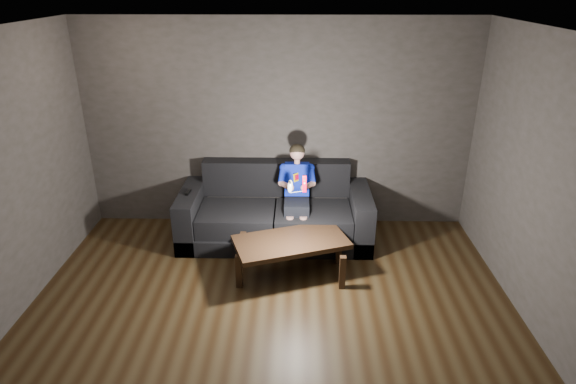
{
  "coord_description": "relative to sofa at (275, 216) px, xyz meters",
  "views": [
    {
      "loc": [
        0.25,
        -3.48,
        3.08
      ],
      "look_at": [
        0.15,
        1.55,
        0.85
      ],
      "focal_mm": 30.0,
      "sensor_mm": 36.0,
      "label": 1
    }
  ],
  "objects": [
    {
      "name": "wii_remote_red",
      "position": [
        0.36,
        -0.5,
        0.67
      ],
      "size": [
        0.05,
        0.07,
        0.19
      ],
      "color": "red",
      "rests_on": "child"
    },
    {
      "name": "nunchuk_white",
      "position": [
        0.2,
        -0.5,
        0.63
      ],
      "size": [
        0.08,
        0.11,
        0.16
      ],
      "color": "silver",
      "rests_on": "child"
    },
    {
      "name": "floor",
      "position": [
        0.02,
        -2.02,
        -0.3
      ],
      "size": [
        5.0,
        5.0,
        0.0
      ],
      "primitive_type": "plane",
      "color": "black",
      "rests_on": "ground"
    },
    {
      "name": "wii_remote_black",
      "position": [
        -1.08,
        -0.09,
        0.37
      ],
      "size": [
        0.05,
        0.16,
        0.03
      ],
      "color": "black",
      "rests_on": "sofa"
    },
    {
      "name": "coffee_table",
      "position": [
        0.21,
        -0.87,
        0.09
      ],
      "size": [
        1.36,
        0.98,
        0.45
      ],
      "color": "black",
      "rests_on": "floor"
    },
    {
      "name": "sofa",
      "position": [
        0.0,
        0.0,
        0.0
      ],
      "size": [
        2.39,
        1.03,
        0.92
      ],
      "color": "black",
      "rests_on": "floor"
    },
    {
      "name": "child",
      "position": [
        0.27,
        -0.07,
        0.46
      ],
      "size": [
        0.46,
        0.56,
        1.12
      ],
      "color": "black",
      "rests_on": "sofa"
    },
    {
      "name": "ceiling",
      "position": [
        0.02,
        -2.02,
        2.4
      ],
      "size": [
        5.0,
        5.0,
        0.02
      ],
      "primitive_type": "cube",
      "color": "white",
      "rests_on": "back_wall"
    },
    {
      "name": "back_wall",
      "position": [
        0.02,
        0.48,
        1.05
      ],
      "size": [
        5.0,
        0.04,
        2.7
      ],
      "primitive_type": "cube",
      "color": "#35322E",
      "rests_on": "ground"
    }
  ]
}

